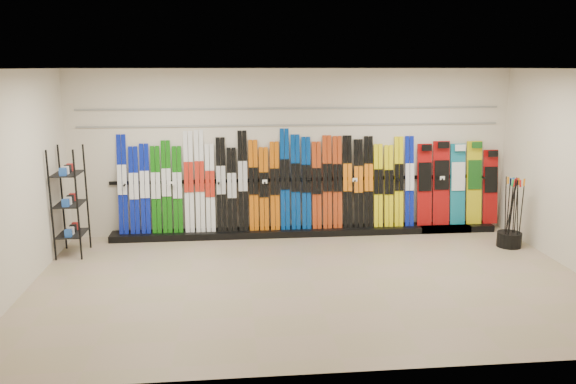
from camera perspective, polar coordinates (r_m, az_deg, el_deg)
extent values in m
plane|color=tan|center=(8.22, 2.43, -9.00)|extent=(8.00, 8.00, 0.00)
plane|color=beige|center=(10.24, 0.53, 4.04)|extent=(8.00, 0.00, 8.00)
plane|color=beige|center=(8.24, -26.18, 0.63)|extent=(0.00, 5.00, 5.00)
plane|color=silver|center=(7.64, 2.64, 12.40)|extent=(8.00, 8.00, 0.00)
cube|color=black|center=(10.37, 1.89, -4.02)|extent=(8.00, 0.40, 0.12)
cube|color=#0A1997|center=(10.31, -16.47, 0.73)|extent=(0.17, 0.28, 1.75)
cube|color=#0A1997|center=(10.28, -15.36, 0.17)|extent=(0.17, 0.25, 1.54)
cube|color=#0A1997|center=(10.25, -14.33, 0.32)|extent=(0.17, 0.25, 1.59)
cube|color=#13600D|center=(10.23, -13.27, 0.22)|extent=(0.17, 0.25, 1.54)
cube|color=#13600D|center=(10.20, -12.23, 0.51)|extent=(0.17, 0.26, 1.64)
cube|color=#13600D|center=(10.18, -11.16, 0.25)|extent=(0.17, 0.25, 1.53)
cube|color=silver|center=(10.16, -10.04, 1.01)|extent=(0.17, 0.28, 1.79)
cube|color=silver|center=(10.15, -8.96, 1.08)|extent=(0.17, 0.29, 1.81)
cube|color=silver|center=(10.14, -7.92, 0.40)|extent=(0.17, 0.25, 1.56)
cube|color=black|center=(10.13, -6.81, 0.75)|extent=(0.17, 0.27, 1.68)
cube|color=black|center=(10.14, -5.72, 0.25)|extent=(0.17, 0.24, 1.50)
cube|color=black|center=(10.13, -4.61, 1.12)|extent=(0.17, 0.28, 1.79)
cube|color=#C05709|center=(10.14, -3.52, 0.67)|extent=(0.17, 0.26, 1.63)
cube|color=#C05709|center=(10.15, -2.46, 0.32)|extent=(0.17, 0.24, 1.49)
cube|color=#C05709|center=(10.16, -1.35, 0.62)|extent=(0.17, 0.25, 1.59)
cube|color=navy|center=(10.17, -0.32, 1.30)|extent=(0.17, 0.29, 1.82)
cube|color=navy|center=(10.19, 0.77, 1.01)|extent=(0.17, 0.27, 1.71)
cube|color=navy|center=(10.22, 1.87, 0.90)|extent=(0.17, 0.26, 1.67)
cube|color=#A83612|center=(10.25, 2.94, 0.68)|extent=(0.17, 0.25, 1.58)
cube|color=#A83612|center=(10.28, 4.01, 1.01)|extent=(0.17, 0.27, 1.69)
cube|color=#A83612|center=(10.31, 5.05, 0.99)|extent=(0.17, 0.27, 1.68)
cube|color=black|center=(10.34, 6.06, 1.03)|extent=(0.17, 0.27, 1.68)
cube|color=black|center=(10.39, 7.17, 0.85)|extent=(0.17, 0.26, 1.61)
cube|color=black|center=(10.43, 8.19, 1.02)|extent=(0.17, 0.26, 1.67)
cube|color=yellow|center=(10.48, 9.16, 0.64)|extent=(0.17, 0.24, 1.52)
cube|color=yellow|center=(10.53, 10.20, 0.60)|extent=(0.17, 0.24, 1.50)
cube|color=yellow|center=(10.58, 11.20, 1.03)|extent=(0.17, 0.26, 1.65)
cube|color=#0A1997|center=(10.64, 12.24, 1.07)|extent=(0.17, 0.26, 1.66)
cube|color=#990C0C|center=(10.75, 13.70, 0.72)|extent=(0.28, 0.23, 1.51)
cube|color=#990C0C|center=(10.86, 15.30, 0.87)|extent=(0.31, 0.24, 1.56)
cube|color=#14728C|center=(10.98, 16.85, 0.76)|extent=(0.28, 0.23, 1.51)
cube|color=gold|center=(11.11, 18.38, 0.90)|extent=(0.29, 0.24, 1.55)
cube|color=#990C0C|center=(11.25, 19.87, 0.50)|extent=(0.28, 0.22, 1.39)
cube|color=black|center=(9.76, -21.31, -0.90)|extent=(0.40, 0.60, 1.78)
cylinder|color=black|center=(10.39, 21.54, -4.51)|extent=(0.41, 0.41, 0.25)
cylinder|color=black|center=(10.15, 21.74, -2.07)|extent=(0.06, 0.04, 1.18)
cylinder|color=black|center=(10.27, 22.61, -1.98)|extent=(0.03, 0.02, 1.18)
cylinder|color=black|center=(10.25, 21.43, -1.91)|extent=(0.04, 0.04, 1.18)
cylinder|color=black|center=(10.33, 21.64, -1.82)|extent=(0.16, 0.04, 1.17)
cylinder|color=black|center=(10.28, 21.96, -1.92)|extent=(0.09, 0.07, 1.18)
cylinder|color=black|center=(10.34, 21.22, -1.77)|extent=(0.04, 0.13, 1.18)
cylinder|color=black|center=(10.29, 21.66, -1.87)|extent=(0.11, 0.15, 1.17)
cylinder|color=black|center=(10.14, 21.62, -2.07)|extent=(0.15, 0.07, 1.17)
cylinder|color=black|center=(10.15, 22.28, -2.12)|extent=(0.13, 0.04, 1.18)
cylinder|color=black|center=(10.31, 22.14, -1.88)|extent=(0.02, 0.06, 1.18)
cube|color=gray|center=(10.15, 0.55, 6.82)|extent=(7.60, 0.02, 0.03)
cube|color=gray|center=(10.13, 0.55, 8.51)|extent=(7.60, 0.02, 0.03)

